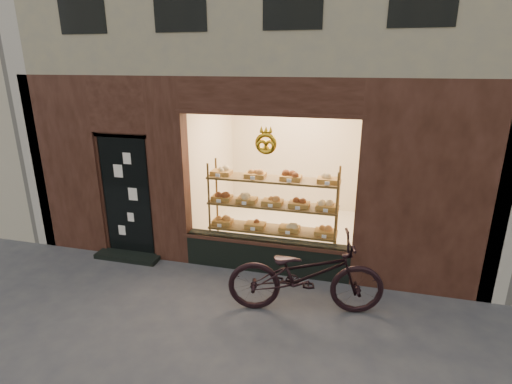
# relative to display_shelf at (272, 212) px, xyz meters

# --- Properties ---
(ground) EXTENTS (90.00, 90.00, 0.00)m
(ground) POSITION_rel_display_shelf_xyz_m (-0.45, -2.55, -0.87)
(ground) COLOR #363840
(display_shelf) EXTENTS (2.20, 0.45, 1.70)m
(display_shelf) POSITION_rel_display_shelf_xyz_m (0.00, 0.00, 0.00)
(display_shelf) COLOR brown
(display_shelf) RESTS_ON ground
(bicycle) EXTENTS (2.22, 1.13, 1.11)m
(bicycle) POSITION_rel_display_shelf_xyz_m (0.77, -1.38, -0.31)
(bicycle) COLOR black
(bicycle) RESTS_ON ground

